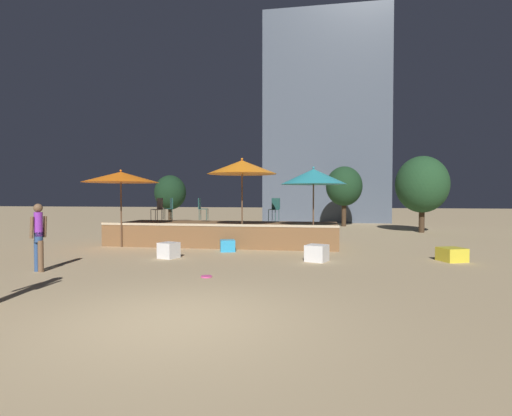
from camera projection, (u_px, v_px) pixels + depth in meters
ground_plane at (173, 321)px, 5.91m from camera, size 120.00×120.00×0.00m
wooden_deck at (225, 233)px, 15.53m from camera, size 8.61×3.18×0.88m
patio_umbrella_0 at (242, 167)px, 13.89m from camera, size 2.43×2.43×3.18m
patio_umbrella_1 at (121, 177)px, 14.46m from camera, size 2.73×2.73×2.82m
patio_umbrella_2 at (313, 177)px, 13.69m from camera, size 2.27×2.27×2.87m
cube_seat_0 at (452, 255)px, 11.33m from camera, size 0.82×0.82×0.39m
cube_seat_1 at (227, 246)px, 13.35m from camera, size 0.61×0.61×0.39m
cube_seat_2 at (169, 250)px, 11.91m from camera, size 0.63×0.63×0.47m
cube_seat_3 at (317, 253)px, 11.33m from camera, size 0.71×0.71×0.47m
person_0 at (39, 235)px, 9.75m from camera, size 0.28×0.43×1.67m
bistro_chair_0 at (201, 207)px, 16.38m from camera, size 0.40×0.40×0.90m
bistro_chair_1 at (170, 206)px, 16.73m from camera, size 0.48×0.48×0.90m
bistro_chair_2 at (158, 207)px, 15.75m from camera, size 0.47×0.47×0.90m
bistro_chair_3 at (275, 207)px, 15.69m from camera, size 0.44×0.44×0.90m
frisbee_disc at (206, 277)px, 9.09m from camera, size 0.25×0.25×0.03m
background_tree_0 at (344, 186)px, 24.57m from camera, size 2.21×2.21×3.70m
background_tree_1 at (422, 185)px, 20.28m from camera, size 2.62×2.62×3.90m
background_tree_2 at (170, 193)px, 26.78m from camera, size 2.10×2.10×3.27m
distant_building at (326, 120)px, 29.44m from camera, size 8.92×3.69×15.05m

